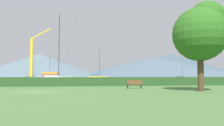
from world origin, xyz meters
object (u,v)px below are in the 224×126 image
object	(u,v)px
sailboat_slip_0	(181,78)
sailboat_slip_7	(56,79)
sailboat_slip_5	(48,79)
dock_crane	(32,61)
park_tree	(201,31)
sailboat_slip_4	(98,78)
park_bench_under_tree	(135,84)
sailboat_slip_1	(33,78)

from	to	relation	value
sailboat_slip_0	sailboat_slip_7	distance (m)	61.89
sailboat_slip_5	dock_crane	xyz separation A→B (m)	(-6.41, 7.92, 5.70)
park_tree	sailboat_slip_4	bearing A→B (deg)	93.79
sailboat_slip_5	park_bench_under_tree	world-z (taller)	sailboat_slip_5
sailboat_slip_1	dock_crane	world-z (taller)	dock_crane
sailboat_slip_5	sailboat_slip_4	bearing A→B (deg)	47.36
sailboat_slip_0	park_tree	xyz separation A→B (m)	(-29.44, -67.38, 5.24)
sailboat_slip_1	sailboat_slip_5	distance (m)	22.36
sailboat_slip_0	sailboat_slip_4	xyz separation A→B (m)	(-33.85, -0.73, 0.18)
sailboat_slip_5	dock_crane	distance (m)	11.68
park_bench_under_tree	sailboat_slip_4	bearing A→B (deg)	86.42
sailboat_slip_4	dock_crane	size ratio (longest dim) A/B	0.63
sailboat_slip_7	park_bench_under_tree	world-z (taller)	sailboat_slip_7
sailboat_slip_0	sailboat_slip_5	size ratio (longest dim) A/B	1.12
sailboat_slip_5	sailboat_slip_0	bearing A→B (deg)	22.16
park_bench_under_tree	sailboat_slip_1	bearing A→B (deg)	107.13
sailboat_slip_7	park_bench_under_tree	size ratio (longest dim) A/B	7.43
sailboat_slip_0	park_tree	world-z (taller)	sailboat_slip_0
park_bench_under_tree	sailboat_slip_5	bearing A→B (deg)	105.88
sailboat_slip_7	sailboat_slip_5	bearing A→B (deg)	116.34
sailboat_slip_0	sailboat_slip_5	bearing A→B (deg)	-156.95
sailboat_slip_4	park_bench_under_tree	size ratio (longest dim) A/B	6.18
sailboat_slip_1	sailboat_slip_7	distance (m)	48.48
sailboat_slip_1	park_tree	xyz separation A→B (m)	(29.41, -72.10, 5.16)
park_tree	sailboat_slip_7	bearing A→B (deg)	122.30
sailboat_slip_0	park_bench_under_tree	bearing A→B (deg)	-113.80
sailboat_slip_4	park_tree	size ratio (longest dim) A/B	1.28
sailboat_slip_5	park_tree	world-z (taller)	park_tree
sailboat_slip_1	dock_crane	bearing A→B (deg)	-68.44
sailboat_slip_5	dock_crane	bearing A→B (deg)	133.54
sailboat_slip_1	sailboat_slip_4	size ratio (longest dim) A/B	0.75
sailboat_slip_1	sailboat_slip_0	bearing A→B (deg)	7.29
sailboat_slip_0	dock_crane	xyz separation A→B (m)	(-56.67, -8.01, 5.69)
sailboat_slip_4	dock_crane	xyz separation A→B (m)	(-22.83, -7.28, 5.52)
sailboat_slip_5	park_bench_under_tree	distance (m)	48.60
sailboat_slip_5	sailboat_slip_1	bearing A→B (deg)	117.13
park_tree	sailboat_slip_1	bearing A→B (deg)	112.19
sailboat_slip_4	park_tree	xyz separation A→B (m)	(4.41, -66.65, 5.06)
sailboat_slip_4	park_tree	bearing A→B (deg)	-81.37
sailboat_slip_1	park_tree	world-z (taller)	park_tree
park_tree	park_bench_under_tree	bearing A→B (deg)	134.61
park_bench_under_tree	dock_crane	distance (m)	58.54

